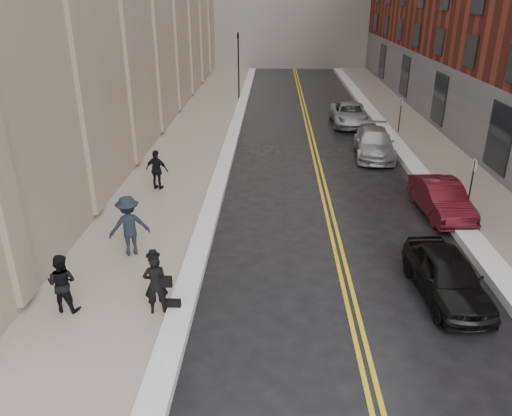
# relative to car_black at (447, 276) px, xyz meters

# --- Properties ---
(ground) EXTENTS (160.00, 160.00, 0.00)m
(ground) POSITION_rel_car_black_xyz_m (-5.22, -2.08, -0.68)
(ground) COLOR black
(ground) RESTS_ON ground
(sidewalk_left) EXTENTS (4.00, 64.00, 0.15)m
(sidewalk_left) POSITION_rel_car_black_xyz_m (-9.72, 13.92, -0.60)
(sidewalk_left) COLOR gray
(sidewalk_left) RESTS_ON ground
(sidewalk_right) EXTENTS (3.00, 64.00, 0.15)m
(sidewalk_right) POSITION_rel_car_black_xyz_m (3.78, 13.92, -0.60)
(sidewalk_right) COLOR gray
(sidewalk_right) RESTS_ON ground
(lane_stripe_a) EXTENTS (0.12, 64.00, 0.01)m
(lane_stripe_a) POSITION_rel_car_black_xyz_m (-2.84, 13.92, -0.67)
(lane_stripe_a) COLOR gold
(lane_stripe_a) RESTS_ON ground
(lane_stripe_b) EXTENTS (0.12, 64.00, 0.01)m
(lane_stripe_b) POSITION_rel_car_black_xyz_m (-2.60, 13.92, -0.67)
(lane_stripe_b) COLOR gold
(lane_stripe_b) RESTS_ON ground
(snow_ridge_left) EXTENTS (0.70, 60.80, 0.26)m
(snow_ridge_left) POSITION_rel_car_black_xyz_m (-7.42, 13.92, -0.55)
(snow_ridge_left) COLOR white
(snow_ridge_left) RESTS_ON ground
(snow_ridge_right) EXTENTS (0.85, 60.80, 0.30)m
(snow_ridge_right) POSITION_rel_car_black_xyz_m (1.93, 13.92, -0.53)
(snow_ridge_right) COLOR white
(snow_ridge_right) RESTS_ON ground
(traffic_signal) EXTENTS (0.18, 0.15, 5.20)m
(traffic_signal) POSITION_rel_car_black_xyz_m (-7.82, 27.92, 2.41)
(traffic_signal) COLOR black
(traffic_signal) RESTS_ON ground
(parking_sign_near) EXTENTS (0.06, 0.35, 2.23)m
(parking_sign_near) POSITION_rel_car_black_xyz_m (2.68, 5.92, 0.68)
(parking_sign_near) COLOR black
(parking_sign_near) RESTS_ON ground
(parking_sign_far) EXTENTS (0.06, 0.35, 2.23)m
(parking_sign_far) POSITION_rel_car_black_xyz_m (2.68, 17.92, 0.68)
(parking_sign_far) COLOR black
(parking_sign_far) RESTS_ON ground
(car_black) EXTENTS (1.90, 4.08, 1.35)m
(car_black) POSITION_rel_car_black_xyz_m (0.00, 0.00, 0.00)
(car_black) COLOR black
(car_black) RESTS_ON ground
(car_maroon) EXTENTS (1.68, 4.17, 1.35)m
(car_maroon) POSITION_rel_car_black_xyz_m (1.58, 5.80, -0.00)
(car_maroon) COLOR #450C14
(car_maroon) RESTS_ON ground
(car_silver_near) EXTENTS (2.40, 4.97, 1.40)m
(car_silver_near) POSITION_rel_car_black_xyz_m (0.35, 13.43, 0.02)
(car_silver_near) COLOR #A2A4A9
(car_silver_near) RESTS_ON ground
(car_silver_far) EXTENTS (2.33, 4.99, 1.38)m
(car_silver_far) POSITION_rel_car_black_xyz_m (-0.02, 20.18, 0.01)
(car_silver_far) COLOR #9EA1A6
(car_silver_far) RESTS_ON ground
(pedestrian_main) EXTENTS (0.71, 0.55, 1.72)m
(pedestrian_main) POSITION_rel_car_black_xyz_m (-8.02, -1.28, 0.33)
(pedestrian_main) COLOR black
(pedestrian_main) RESTS_ON sidewalk_left
(pedestrian_a) EXTENTS (0.87, 0.71, 1.66)m
(pedestrian_a) POSITION_rel_car_black_xyz_m (-10.53, -1.25, 0.30)
(pedestrian_a) COLOR black
(pedestrian_a) RESTS_ON sidewalk_left
(pedestrian_b) EXTENTS (1.49, 1.20, 2.02)m
(pedestrian_b) POSITION_rel_car_black_xyz_m (-9.59, 1.93, 0.48)
(pedestrian_b) COLOR black
(pedestrian_b) RESTS_ON sidewalk_left
(pedestrian_c) EXTENTS (1.10, 0.68, 1.74)m
(pedestrian_c) POSITION_rel_car_black_xyz_m (-9.98, 7.77, 0.35)
(pedestrian_c) COLOR black
(pedestrian_c) RESTS_ON sidewalk_left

